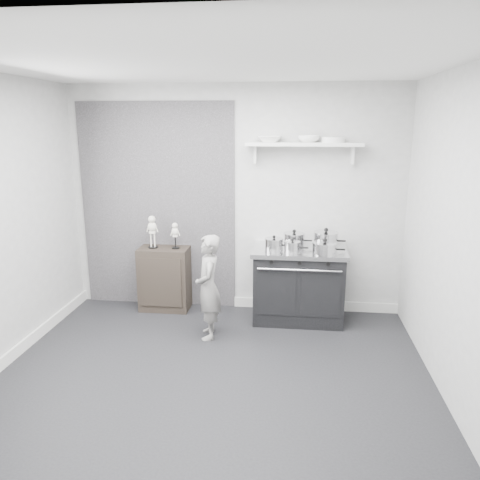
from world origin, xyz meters
The scene contains 16 objects.
ground centered at (0.00, 0.00, 0.00)m, with size 4.00×4.00×0.00m, color black.
room_shell centered at (-0.09, 0.15, 1.64)m, with size 4.02×3.62×2.71m.
wall_shelf centered at (0.80, 1.68, 2.01)m, with size 1.30×0.26×0.24m.
stove centered at (0.79, 1.48, 0.43)m, with size 1.07×0.67×0.86m.
side_cabinet centered at (-0.84, 1.61, 0.39)m, with size 0.60×0.35×0.78m, color black.
child centered at (-0.17, 0.90, 0.56)m, with size 0.41×0.27×1.13m, color gray.
pot_front_left centered at (0.50, 1.37, 0.93)m, with size 0.29×0.21×0.18m.
pot_back_left centered at (0.72, 1.58, 0.94)m, with size 0.33×0.25×0.20m.
pot_back_right centered at (1.08, 1.55, 0.95)m, with size 0.37×0.28×0.23m.
pot_front_right centered at (1.05, 1.27, 0.93)m, with size 0.35×0.27×0.18m.
pot_front_center centered at (0.70, 1.32, 0.92)m, with size 0.27×0.18×0.15m.
skeleton_full centered at (-0.97, 1.61, 1.01)m, with size 0.13×0.08×0.46m, color beige, non-canonical shape.
skeleton_torso centered at (-0.69, 1.61, 0.96)m, with size 0.10×0.07×0.36m, color beige, non-canonical shape.
bowl_large centered at (0.42, 1.67, 2.07)m, with size 0.28×0.28×0.07m, color white.
bowl_small centered at (0.85, 1.67, 2.08)m, with size 0.24×0.24×0.08m, color white.
plate_stack centered at (1.12, 1.67, 2.07)m, with size 0.26×0.26×0.06m, color silver.
Camera 1 is at (0.70, -3.71, 2.25)m, focal length 35.00 mm.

